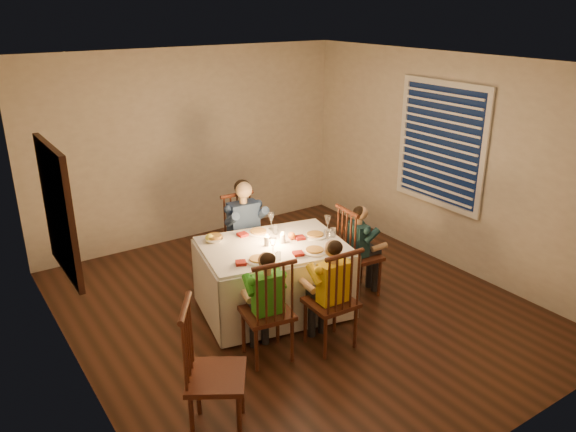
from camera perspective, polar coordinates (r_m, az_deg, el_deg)
ground at (r=6.23m, az=0.79°, el=-9.26°), size 5.00×5.00×0.00m
wall_left at (r=4.85m, az=-21.55°, el=-2.83°), size 0.02×5.00×2.60m
wall_right at (r=7.16m, az=15.88°, el=5.30°), size 0.02×5.00×2.60m
wall_back at (r=7.79m, az=-9.77°, el=7.03°), size 4.50×0.02×2.60m
ceiling at (r=5.41m, az=0.93°, el=15.27°), size 5.00×5.00×0.00m
dining_table at (r=5.92m, az=-1.50°, el=-4.89°), size 1.68×1.36×0.75m
chair_adult at (r=6.80m, az=-4.25°, el=-6.55°), size 0.46×0.44×1.06m
chair_near_left at (r=5.47m, az=-2.07°, el=-14.04°), size 0.50×0.48×1.06m
chair_near_right at (r=5.64m, az=4.24°, el=-12.87°), size 0.45×0.43×1.06m
chair_end at (r=6.57m, az=7.06°, el=-7.70°), size 0.46×0.47×1.06m
chair_extra at (r=4.74m, az=-7.00°, el=-20.67°), size 0.61×0.62×1.12m
adult at (r=6.80m, az=-4.25°, el=-6.55°), size 0.49×0.45×1.25m
child_green at (r=5.47m, az=-2.07°, el=-14.04°), size 0.41×0.39×1.09m
child_yellow at (r=5.64m, az=4.24°, el=-12.87°), size 0.39×0.36×1.12m
child_teal at (r=6.57m, az=7.06°, el=-7.70°), size 0.35×0.38×1.06m
setting_adult at (r=6.11m, az=-3.02°, el=-1.68°), size 0.31×0.31×0.02m
setting_green at (r=5.47m, az=-3.01°, el=-4.50°), size 0.31×0.31×0.02m
setting_yellow at (r=5.66m, az=2.72°, el=-3.58°), size 0.31×0.31×0.02m
setting_teal at (r=6.03m, az=2.78°, el=-2.00°), size 0.31×0.31×0.02m
candle_left at (r=5.79m, az=-2.18°, el=-2.57°), size 0.06×0.06×0.10m
candle_right at (r=5.84m, az=-0.55°, el=-2.31°), size 0.06×0.06×0.10m
squash at (r=5.92m, az=-7.99°, el=-2.25°), size 0.09×0.09×0.09m
orange_fruit at (r=5.94m, az=0.38°, el=-2.03°), size 0.08×0.08×0.08m
serving_bowl at (r=5.95m, az=-7.50°, el=-2.34°), size 0.27×0.27×0.05m
wall_mirror at (r=5.07m, az=-22.29°, el=0.49°), size 0.06×0.95×1.15m
window_blinds at (r=7.14m, az=15.20°, el=6.99°), size 0.07×1.34×1.54m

